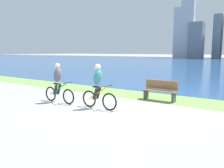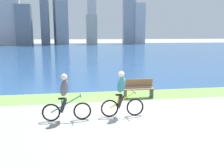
# 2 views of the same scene
# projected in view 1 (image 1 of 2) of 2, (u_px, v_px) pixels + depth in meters

# --- Properties ---
(ground_plane) EXTENTS (300.00, 300.00, 0.00)m
(ground_plane) POSITION_uv_depth(u_px,v_px,m) (109.00, 108.00, 8.71)
(ground_plane) COLOR gray
(grass_strip_bayside) EXTENTS (120.00, 2.04, 0.01)m
(grass_strip_bayside) POSITION_uv_depth(u_px,v_px,m) (144.00, 96.00, 11.11)
(grass_strip_bayside) COLOR #6B9947
(grass_strip_bayside) RESTS_ON ground
(cyclist_lead) EXTENTS (1.62, 0.52, 1.70)m
(cyclist_lead) POSITION_uv_depth(u_px,v_px,m) (98.00, 87.00, 8.55)
(cyclist_lead) COLOR black
(cyclist_lead) RESTS_ON ground
(cyclist_trailing) EXTENTS (1.73, 0.52, 1.68)m
(cyclist_trailing) POSITION_uv_depth(u_px,v_px,m) (58.00, 83.00, 9.59)
(cyclist_trailing) COLOR black
(cyclist_trailing) RESTS_ON ground
(bench_near_path) EXTENTS (1.50, 0.47, 0.90)m
(bench_near_path) POSITION_uv_depth(u_px,v_px,m) (160.00, 91.00, 10.02)
(bench_near_path) COLOR brown
(bench_near_path) RESTS_ON ground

